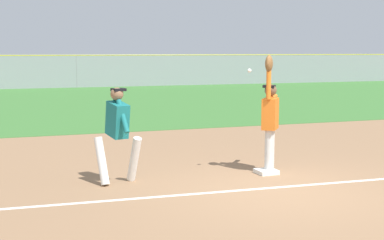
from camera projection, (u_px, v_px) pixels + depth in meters
The scene contains 10 objects.
ground_plane at pixel (280, 191), 9.20m from camera, with size 81.16×81.16×0.00m, color #936D4C.
outfield_grass at pixel (104, 101), 25.56m from camera, with size 54.92×19.99×0.01m, color #3D7533.
chalk_foul_line at pixel (59, 205), 8.39m from camera, with size 12.00×0.10×0.01m, color white.
first_base at pixel (266, 172), 10.51m from camera, with size 0.38×0.38×0.08m, color white.
fielder at pixel (270, 115), 10.49m from camera, with size 0.64×0.77×2.28m.
runner at pixel (118, 128), 9.62m from camera, with size 0.83×0.84×1.72m.
baseball at pixel (249, 71), 10.18m from camera, with size 0.07×0.07×0.07m, color white.
outfield_fence at pixel (77, 71), 34.81m from camera, with size 55.00×0.08×2.10m.
parked_car_green at pixel (65, 75), 37.89m from camera, with size 4.47×2.26×1.25m.
parked_car_tan at pixel (147, 74), 39.33m from camera, with size 4.41×2.13×1.25m.
Camera 1 is at (-4.31, -8.01, 2.36)m, focal length 50.94 mm.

